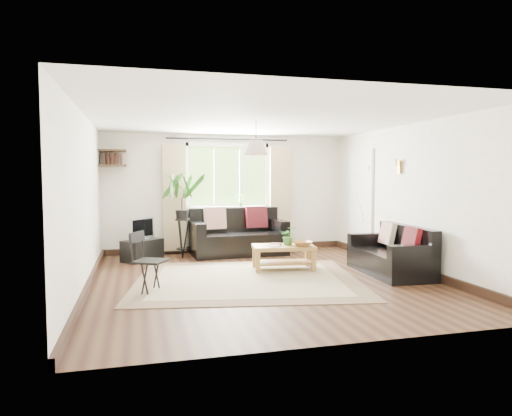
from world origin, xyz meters
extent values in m
plane|color=black|center=(0.00, 0.00, 0.00)|extent=(5.50, 5.50, 0.00)
plane|color=white|center=(0.00, 0.00, 2.40)|extent=(5.50, 5.50, 0.00)
cube|color=silver|center=(0.00, 2.75, 1.20)|extent=(5.00, 0.02, 2.40)
cube|color=silver|center=(0.00, -2.75, 1.20)|extent=(5.00, 0.02, 2.40)
cube|color=silver|center=(-2.50, 0.00, 1.20)|extent=(0.02, 5.50, 2.40)
cube|color=silver|center=(2.50, 0.00, 1.20)|extent=(0.02, 5.50, 2.40)
cube|color=beige|center=(-0.24, 0.01, 0.01)|extent=(3.71, 3.33, 0.02)
cube|color=silver|center=(2.47, 1.70, 1.00)|extent=(0.06, 0.96, 2.06)
imported|color=#346C2B|center=(0.61, 0.60, 0.56)|extent=(0.32, 0.30, 0.30)
imported|color=olive|center=(0.79, 0.44, 0.45)|extent=(0.33, 0.33, 0.08)
imported|color=silver|center=(0.25, 0.52, 0.42)|extent=(0.18, 0.23, 0.02)
imported|color=#532521|center=(0.33, 0.71, 0.42)|extent=(0.26, 0.28, 0.02)
cube|color=black|center=(-1.74, 2.03, 0.19)|extent=(0.80, 0.80, 0.39)
imported|color=#2D6023|center=(0.25, 2.63, 1.06)|extent=(0.14, 0.10, 0.27)
camera|label=1|loc=(-1.79, -6.52, 1.55)|focal=32.00mm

